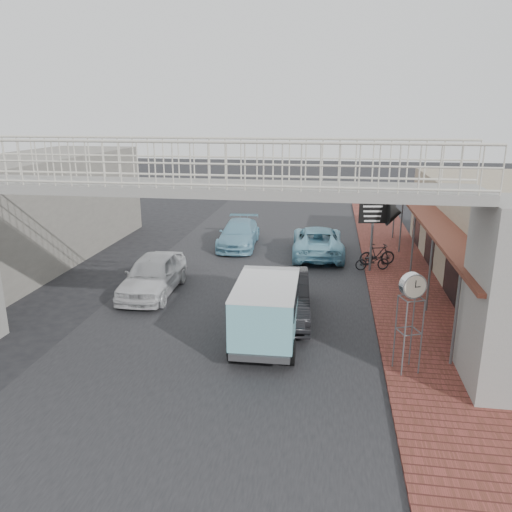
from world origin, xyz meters
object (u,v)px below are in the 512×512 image
(motorcycle_near, at_px, (372,261))
(arrow_sign, at_px, (392,213))
(motorcycle_far, at_px, (377,254))
(angkot_van, at_px, (267,304))
(white_hatchback, at_px, (153,274))
(dark_sedan, at_px, (284,296))
(angkot_curb, at_px, (318,241))
(angkot_far, at_px, (239,234))
(street_clock, at_px, (412,290))

(motorcycle_near, relative_size, arrow_sign, 0.48)
(motorcycle_far, bearing_deg, angkot_van, 138.44)
(white_hatchback, relative_size, arrow_sign, 1.41)
(dark_sedan, bearing_deg, motorcycle_near, 53.41)
(arrow_sign, bearing_deg, angkot_curb, 133.88)
(angkot_curb, distance_m, angkot_far, 4.41)
(white_hatchback, bearing_deg, dark_sedan, -18.01)
(angkot_far, height_order, street_clock, street_clock)
(angkot_far, xyz_separation_m, motorcycle_near, (6.81, -3.55, -0.18))
(dark_sedan, relative_size, angkot_van, 1.13)
(dark_sedan, relative_size, angkot_curb, 0.90)
(dark_sedan, bearing_deg, angkot_far, 104.45)
(angkot_far, distance_m, arrow_sign, 8.57)
(angkot_far, distance_m, motorcycle_far, 7.60)
(motorcycle_far, relative_size, street_clock, 0.60)
(motorcycle_far, xyz_separation_m, arrow_sign, (0.42, -0.84, 2.13))
(white_hatchback, xyz_separation_m, motorcycle_far, (9.15, 4.95, -0.18))
(arrow_sign, bearing_deg, dark_sedan, -134.85)
(street_clock, bearing_deg, white_hatchback, 129.78)
(angkot_curb, height_order, arrow_sign, arrow_sign)
(street_clock, bearing_deg, arrow_sign, 66.24)
(street_clock, bearing_deg, motorcycle_far, 68.85)
(white_hatchback, bearing_deg, arrow_sign, 21.55)
(motorcycle_far, distance_m, arrow_sign, 2.33)
(motorcycle_far, height_order, arrow_sign, arrow_sign)
(angkot_far, xyz_separation_m, street_clock, (7.08, -12.77, 1.77))
(white_hatchback, xyz_separation_m, street_clock, (9.14, -5.09, 1.67))
(angkot_curb, bearing_deg, street_clock, 100.42)
(angkot_curb, relative_size, motorcycle_far, 3.13)
(angkot_far, relative_size, arrow_sign, 1.45)
(white_hatchback, xyz_separation_m, angkot_far, (2.05, 7.68, -0.10))
(dark_sedan, relative_size, arrow_sign, 1.46)
(angkot_curb, height_order, street_clock, street_clock)
(white_hatchback, bearing_deg, street_clock, -30.80)
(dark_sedan, xyz_separation_m, motorcycle_near, (3.45, 5.72, -0.27))
(dark_sedan, xyz_separation_m, angkot_far, (-3.36, 9.27, -0.10))
(white_hatchback, distance_m, street_clock, 10.60)
(angkot_far, bearing_deg, white_hatchback, -107.49)
(angkot_far, bearing_deg, dark_sedan, -72.59)
(motorcycle_near, distance_m, motorcycle_far, 0.87)
(arrow_sign, bearing_deg, motorcycle_near, 168.85)
(motorcycle_near, height_order, street_clock, street_clock)
(motorcycle_near, distance_m, arrow_sign, 2.34)
(arrow_sign, bearing_deg, motorcycle_far, 107.65)
(dark_sedan, bearing_deg, motorcycle_far, 54.78)
(angkot_curb, bearing_deg, dark_sedan, 80.51)
(dark_sedan, bearing_deg, street_clock, -48.73)
(angkot_curb, height_order, angkot_far, angkot_curb)
(angkot_van, bearing_deg, angkot_curb, 81.92)
(angkot_far, distance_m, street_clock, 14.71)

